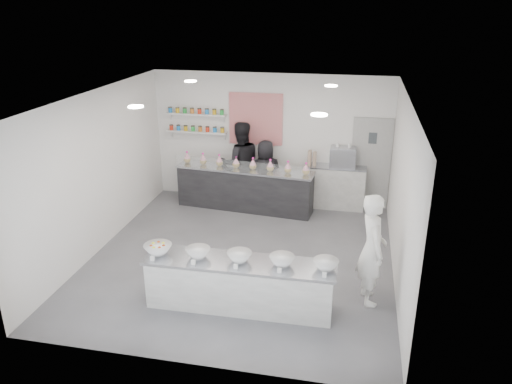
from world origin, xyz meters
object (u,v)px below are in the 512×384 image
back_bar (245,189)px  staff_right (266,173)px  prep_counter (240,284)px  espresso_machine (343,157)px  espresso_ledge (335,187)px  woman_prep (372,249)px  staff_left (240,164)px

back_bar → staff_right: size_ratio=2.01×
prep_counter → espresso_machine: espresso_machine is taller
prep_counter → espresso_ledge: size_ratio=2.18×
staff_right → espresso_machine: bearing=167.0°
back_bar → woman_prep: (2.77, -3.25, 0.42)m
prep_counter → staff_right: (-0.38, 4.17, 0.38)m
back_bar → espresso_machine: size_ratio=5.49×
prep_counter → staff_right: size_ratio=1.89×
prep_counter → back_bar: back_bar is taller
espresso_machine → espresso_ledge: bearing=180.0°
back_bar → staff_left: (-0.17, 0.32, 0.49)m
back_bar → espresso_machine: 2.32m
espresso_machine → staff_left: size_ratio=0.29×
prep_counter → back_bar: size_ratio=0.94×
prep_counter → espresso_machine: (1.34, 4.35, 0.82)m
prep_counter → back_bar: 3.93m
back_bar → staff_left: staff_left is taller
espresso_machine → staff_left: 2.33m
espresso_ledge → espresso_machine: size_ratio=2.36×
staff_left → prep_counter: bearing=82.6°
woman_prep → staff_left: (-2.94, 3.57, 0.07)m
woman_prep → espresso_machine: bearing=-3.6°
prep_counter → staff_left: (-0.97, 4.17, 0.58)m
back_bar → espresso_ledge: 2.07m
prep_counter → espresso_ledge: bearing=73.6°
espresso_ledge → staff_left: size_ratio=0.69×
espresso_ledge → staff_left: staff_left is taller
prep_counter → staff_right: bearing=94.3°
back_bar → espresso_machine: espresso_machine is taller
prep_counter → espresso_machine: size_ratio=5.15×
espresso_ledge → staff_left: (-2.18, -0.18, 0.48)m
espresso_ledge → prep_counter: bearing=-105.5°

